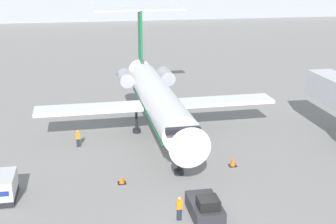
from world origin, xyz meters
name	(u,v)px	position (x,y,z in m)	size (l,w,h in m)	color
ground_plane	(203,222)	(0.00, 0.00, 0.00)	(600.00, 600.00, 0.00)	gray
airplane_main	(158,97)	(-0.19, 17.19, 3.77)	(23.72, 25.63, 11.25)	white
pushback_tug	(205,207)	(0.33, 0.80, 0.63)	(1.96, 3.72, 1.73)	#2D2D33
luggage_cart	(4,187)	(-13.36, 5.83, 0.92)	(1.65, 3.11, 1.84)	#232326
worker_near_tug	(179,208)	(-1.49, 0.60, 0.89)	(0.40, 0.24, 1.71)	#232838
worker_by_wing	(78,138)	(-8.05, 15.05, 0.85)	(0.40, 0.24, 1.64)	#232838
traffic_cone_left	(122,180)	(-4.76, 6.74, 0.29)	(0.62, 0.62, 0.62)	black
traffic_cone_right	(233,162)	(4.76, 8.27, 0.40)	(0.65, 0.65, 0.83)	black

